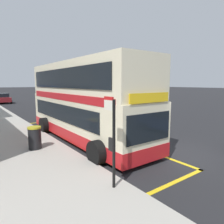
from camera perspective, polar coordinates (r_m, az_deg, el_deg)
The scene contains 6 objects.
ground_plane at distance 38.43m, azimuth -24.16°, elevation 2.63°, with size 260.00×260.00×0.00m, color black.
double_decker_bus at distance 11.72m, azimuth -8.06°, elevation 2.28°, with size 3.28×10.31×4.40m.
bus_bay_markings at distance 12.16m, azimuth -8.02°, elevation -7.38°, with size 3.09×13.20×0.01m.
bus_stop_sign at distance 5.97m, azimuth 0.09°, elevation -6.55°, with size 0.09×0.51×2.72m.
parked_car_maroon_distant at distance 36.92m, azimuth -28.39°, elevation 3.41°, with size 2.09×4.20×1.62m.
litter_bin at distance 10.33m, azimuth -20.99°, elevation -6.80°, with size 0.62×0.62×1.07m.
Camera 1 is at (-7.95, -5.46, 3.26)m, focal length 32.37 mm.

